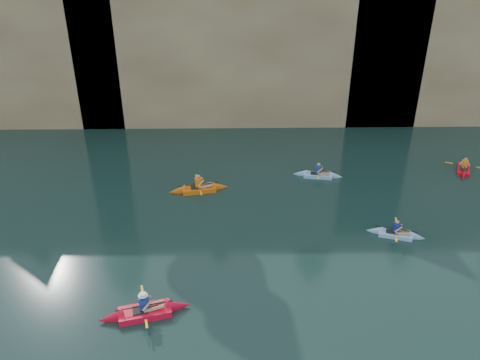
{
  "coord_description": "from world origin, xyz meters",
  "views": [
    {
      "loc": [
        0.73,
        -10.47,
        12.23
      ],
      "look_at": [
        1.06,
        7.38,
        3.0
      ],
      "focal_mm": 35.0,
      "sensor_mm": 36.0,
      "label": 1
    }
  ],
  "objects_px": {
    "kayaker_ltblue_near": "(395,233)",
    "kayaker_red_far": "(464,169)",
    "main_kayaker": "(145,311)",
    "kayaker_orange": "(199,189)"
  },
  "relations": [
    {
      "from": "kayaker_ltblue_near",
      "to": "kayaker_red_far",
      "type": "height_order",
      "value": "kayaker_red_far"
    },
    {
      "from": "main_kayaker",
      "to": "kayaker_ltblue_near",
      "type": "height_order",
      "value": "main_kayaker"
    },
    {
      "from": "kayaker_red_far",
      "to": "kayaker_orange",
      "type": "bearing_deg",
      "value": 122.7
    },
    {
      "from": "main_kayaker",
      "to": "kayaker_ltblue_near",
      "type": "distance_m",
      "value": 11.81
    },
    {
      "from": "kayaker_orange",
      "to": "kayaker_ltblue_near",
      "type": "bearing_deg",
      "value": -36.68
    },
    {
      "from": "main_kayaker",
      "to": "kayaker_orange",
      "type": "xyz_separation_m",
      "value": [
        1.4,
        9.4,
        -0.01
      ]
    },
    {
      "from": "main_kayaker",
      "to": "kayaker_red_far",
      "type": "distance_m",
      "value": 20.51
    },
    {
      "from": "kayaker_ltblue_near",
      "to": "kayaker_red_far",
      "type": "bearing_deg",
      "value": 64.3
    },
    {
      "from": "kayaker_orange",
      "to": "kayaker_ltblue_near",
      "type": "distance_m",
      "value": 10.36
    },
    {
      "from": "kayaker_ltblue_near",
      "to": "kayaker_red_far",
      "type": "xyz_separation_m",
      "value": [
        6.17,
        6.69,
        0.0
      ]
    }
  ]
}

